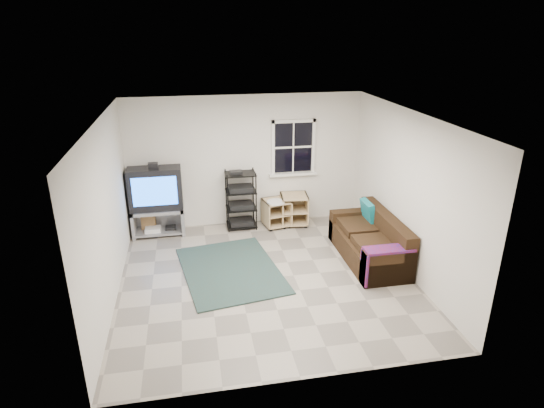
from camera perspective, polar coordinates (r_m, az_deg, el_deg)
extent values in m
plane|color=gray|center=(7.42, -0.71, -9.27)|extent=(4.60, 4.60, 0.00)
plane|color=white|center=(6.49, -0.82, 10.86)|extent=(4.60, 4.60, 0.00)
plane|color=silver|center=(9.01, -3.31, 5.36)|extent=(4.60, 0.00, 4.60)
plane|color=silver|center=(4.83, 4.03, -9.71)|extent=(4.60, 0.00, 4.60)
plane|color=silver|center=(6.87, -20.02, -1.19)|extent=(0.00, 4.60, 4.60)
plane|color=silver|center=(7.57, 16.66, 1.29)|extent=(0.00, 4.60, 4.60)
cube|color=black|center=(9.09, 2.66, 7.16)|extent=(0.80, 0.01, 1.02)
cube|color=silver|center=(8.96, 2.75, 10.35)|extent=(0.88, 0.06, 0.06)
cube|color=silver|center=(9.21, 2.65, 3.79)|extent=(0.98, 0.14, 0.05)
cube|color=silver|center=(8.99, 0.13, 7.02)|extent=(0.06, 0.06, 1.10)
cube|color=silver|center=(9.17, 5.21, 7.22)|extent=(0.06, 0.06, 1.10)
cube|color=silver|center=(9.08, 2.69, 7.14)|extent=(0.78, 0.04, 0.04)
cube|color=gray|center=(8.96, -14.18, -0.71)|extent=(0.98, 0.49, 0.06)
cube|color=gray|center=(9.10, -16.94, -2.31)|extent=(0.06, 0.49, 0.54)
cube|color=gray|center=(9.03, -11.12, -1.93)|extent=(0.06, 0.49, 0.54)
cube|color=gray|center=(9.13, -13.93, -3.28)|extent=(0.86, 0.45, 0.04)
cube|color=gray|center=(9.26, -13.98, -1.57)|extent=(0.98, 0.04, 0.54)
cube|color=silver|center=(9.08, -14.71, -3.09)|extent=(0.29, 0.24, 0.08)
cube|color=black|center=(9.10, -12.60, -2.91)|extent=(0.20, 0.18, 0.06)
cube|color=black|center=(8.81, -14.43, 1.89)|extent=(0.98, 0.41, 0.81)
cube|color=#1E6AFF|center=(8.61, -14.51, 1.53)|extent=(0.81, 0.01, 0.55)
cube|color=black|center=(8.68, -14.70, 4.71)|extent=(0.18, 0.13, 0.10)
cylinder|color=black|center=(8.79, -5.53, -0.01)|extent=(0.02, 0.02, 1.18)
cylinder|color=black|center=(8.85, -1.99, 0.23)|extent=(0.02, 0.02, 1.18)
cylinder|color=black|center=(9.15, -5.77, 0.86)|extent=(0.02, 0.02, 1.18)
cylinder|color=black|center=(9.21, -2.36, 1.09)|extent=(0.02, 0.02, 1.18)
cube|color=black|center=(9.20, -3.83, -2.57)|extent=(0.59, 0.43, 0.02)
cube|color=black|center=(9.18, -3.84, -2.23)|extent=(0.46, 0.34, 0.10)
cube|color=black|center=(9.06, -3.88, -0.51)|extent=(0.59, 0.43, 0.02)
cube|color=black|center=(9.04, -3.89, -0.16)|extent=(0.46, 0.34, 0.10)
cube|color=black|center=(8.93, -3.94, 1.62)|extent=(0.59, 0.43, 0.02)
cube|color=black|center=(8.91, -3.95, 1.98)|extent=(0.46, 0.34, 0.10)
cube|color=black|center=(8.82, -4.00, 3.80)|extent=(0.59, 0.43, 0.02)
cube|color=tan|center=(9.12, 2.82, 1.03)|extent=(0.58, 0.58, 0.02)
cube|color=tan|center=(9.32, 2.75, -2.14)|extent=(0.58, 0.58, 0.02)
cube|color=tan|center=(9.19, 1.22, -0.62)|extent=(0.08, 0.53, 0.57)
cube|color=tan|center=(9.25, 4.34, -0.52)|extent=(0.08, 0.53, 0.57)
cube|color=tan|center=(9.45, 2.59, 0.00)|extent=(0.48, 0.07, 0.57)
cube|color=tan|center=(9.22, 2.78, -0.70)|extent=(0.53, 0.55, 0.02)
cylinder|color=black|center=(9.12, 1.60, -2.94)|extent=(0.05, 0.05, 0.05)
cylinder|color=black|center=(9.56, 3.85, -1.79)|extent=(0.05, 0.05, 0.05)
cube|color=tan|center=(9.04, 0.56, 0.38)|extent=(0.58, 0.58, 0.02)
cube|color=tan|center=(9.23, 0.55, -2.38)|extent=(0.58, 0.58, 0.02)
cube|color=tan|center=(9.05, -0.85, -1.22)|extent=(0.11, 0.50, 0.50)
cube|color=tan|center=(9.22, 1.93, -0.81)|extent=(0.11, 0.50, 0.50)
cube|color=tan|center=(9.34, 0.02, -0.49)|extent=(0.45, 0.10, 0.50)
cube|color=tan|center=(9.14, 0.55, -1.13)|extent=(0.53, 0.55, 0.02)
cylinder|color=black|center=(9.01, -0.17, -3.25)|extent=(0.05, 0.05, 0.05)
cylinder|color=black|center=(9.48, 1.23, -1.96)|extent=(0.05, 0.05, 0.05)
cylinder|color=silver|center=(8.93, 0.49, 0.26)|extent=(0.35, 0.35, 0.03)
cube|color=black|center=(8.08, 11.96, -5.48)|extent=(0.84, 1.87, 0.39)
cube|color=black|center=(8.03, 14.21, -2.72)|extent=(0.22, 1.87, 0.40)
cube|color=black|center=(8.73, 10.00, -2.55)|extent=(0.84, 0.22, 0.58)
cube|color=black|center=(7.38, 14.40, -7.64)|extent=(0.84, 0.22, 0.58)
cube|color=black|center=(7.63, 12.62, -5.05)|extent=(0.56, 0.67, 0.12)
cube|color=black|center=(8.26, 10.65, -2.80)|extent=(0.56, 0.67, 0.12)
cube|color=teal|center=(8.38, 11.97, -0.90)|extent=(0.19, 0.45, 0.39)
cube|color=navy|center=(7.23, 14.49, -5.51)|extent=(0.77, 0.28, 0.04)
cube|color=navy|center=(7.22, 11.48, -7.89)|extent=(0.04, 0.28, 0.54)
cube|color=#332216|center=(7.66, -5.21, -8.23)|extent=(1.80, 2.27, 0.02)
cube|color=#A07347|center=(9.23, -15.22, -2.29)|extent=(0.28, 0.18, 0.39)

